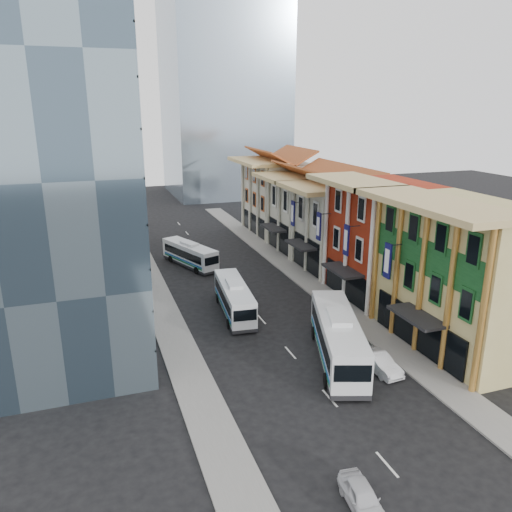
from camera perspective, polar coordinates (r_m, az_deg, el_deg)
name	(u,v)px	position (r m, az deg, el deg)	size (l,w,h in m)	color
ground	(337,406)	(35.40, 9.20, -16.58)	(200.00, 200.00, 0.00)	black
sidewalk_right	(312,284)	(56.47, 6.39, -3.24)	(3.00, 90.00, 0.15)	slate
sidewalk_left	(160,303)	(51.87, -10.93, -5.31)	(3.00, 90.00, 0.15)	slate
shophouse_tan	(464,276)	(44.10, 22.72, -2.16)	(8.00, 14.00, 12.00)	tan
shophouse_red	(383,240)	(53.17, 14.28, 1.76)	(8.00, 10.00, 12.00)	maroon
shophouse_cream_near	(338,229)	(61.30, 9.41, 3.07)	(8.00, 9.00, 10.00)	beige
shophouse_cream_mid	(307,214)	(69.13, 5.89, 4.77)	(8.00, 9.00, 10.00)	beige
shophouse_cream_far	(279,198)	(78.49, 2.67, 6.66)	(8.00, 12.00, 11.00)	beige
office_tower	(52,161)	(45.03, -22.33, 10.04)	(12.00, 26.00, 30.00)	#3D5161
office_block_far	(75,205)	(68.89, -19.97, 5.50)	(10.00, 18.00, 14.00)	gray
bus_left_near	(234,298)	(48.20, -2.50, -4.77)	(2.38, 10.15, 3.25)	silver
bus_left_far	(190,254)	(62.82, -7.58, 0.23)	(2.27, 9.69, 3.11)	silver
bus_right	(338,337)	(40.04, 9.33, -9.14)	(2.90, 12.36, 3.96)	silver
sedan_left	(362,498)	(28.14, 12.07, -25.39)	(1.50, 3.71, 1.26)	silver
sedan_right	(379,362)	(39.73, 13.85, -11.71)	(1.51, 4.31, 1.42)	silver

